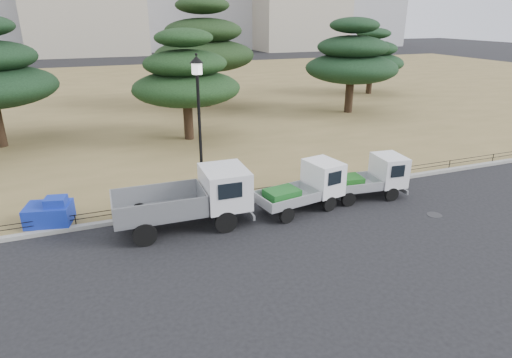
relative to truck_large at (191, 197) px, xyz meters
name	(u,v)px	position (x,y,z in m)	size (l,w,h in m)	color
ground	(275,229)	(2.86, -1.35, -1.21)	(220.00, 220.00, 0.00)	black
lawn	(154,95)	(2.86, 29.25, -1.13)	(120.00, 56.00, 0.15)	olive
curb	(251,201)	(2.86, 1.25, -1.13)	(120.00, 0.25, 0.16)	gray
truck_large	(191,197)	(0.00, 0.00, 0.00)	(5.01, 2.10, 2.17)	black
truck_kei_front	(306,187)	(4.76, -0.10, -0.26)	(3.81, 2.11, 1.91)	black
truck_kei_rear	(371,177)	(7.99, 0.00, -0.30)	(3.60, 1.80, 1.82)	black
street_lamp	(199,108)	(0.84, 1.55, 2.99)	(0.54, 0.54, 5.99)	black
pipe_fence	(250,192)	(2.86, 1.40, -0.77)	(38.00, 0.04, 0.40)	black
tarp_pile	(50,213)	(-5.01, 1.87, -0.63)	(1.81, 1.49, 1.07)	#1730B3
manhole	(434,215)	(9.36, -2.55, -1.20)	(0.60, 0.60, 0.01)	#2D2D30
pine_center_left	(186,77)	(2.50, 11.67, 2.82)	(6.60, 6.60, 6.71)	black
pine_center_right	(204,44)	(6.20, 21.52, 4.05)	(8.31, 8.31, 8.82)	black
pine_east_near	(352,59)	(16.33, 14.96, 3.14)	(7.19, 7.19, 7.26)	black
pine_east_far	(372,56)	(23.06, 21.83, 2.55)	(6.22, 6.22, 6.25)	black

